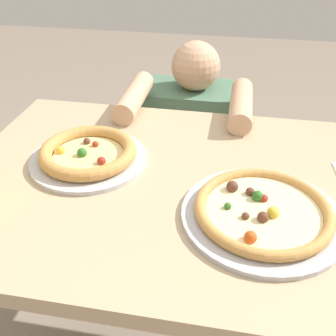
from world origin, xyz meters
name	(u,v)px	position (x,y,z in m)	size (l,w,h in m)	color
dining_table	(194,221)	(0.00, 0.00, 0.63)	(1.18, 0.77, 0.75)	tan
pizza_near	(263,212)	(0.15, -0.10, 0.77)	(0.34, 0.34, 0.04)	#B7B7BC
pizza_far	(88,154)	(-0.28, 0.04, 0.77)	(0.30, 0.30, 0.05)	#B7B7BC
diner_seated	(192,163)	(-0.08, 0.61, 0.41)	(0.41, 0.52, 0.91)	#333847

